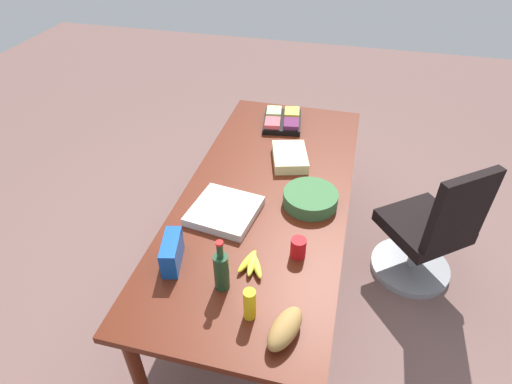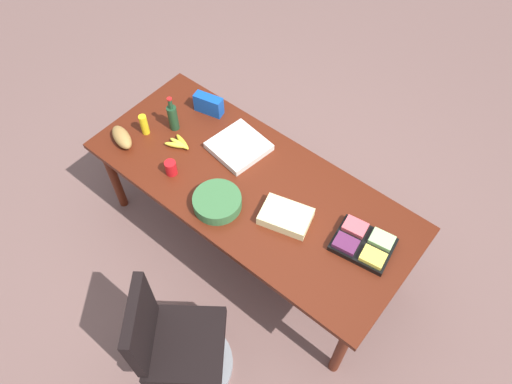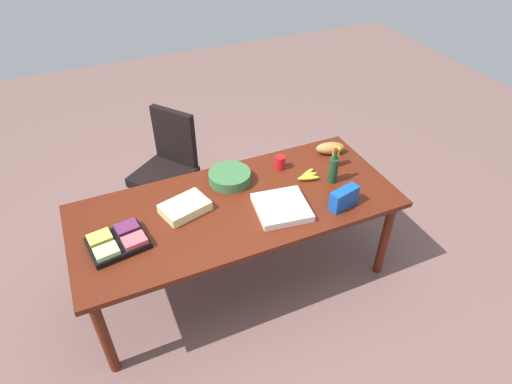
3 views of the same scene
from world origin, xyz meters
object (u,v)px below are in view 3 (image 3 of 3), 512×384
(office_chair, at_px, (168,177))
(wine_bottle, at_px, (333,169))
(sheet_cake, at_px, (185,207))
(chip_bag_blue, at_px, (344,198))
(red_solo_cup, at_px, (280,162))
(banana_bunch, at_px, (308,176))
(conference_table, at_px, (237,212))
(salad_bowl, at_px, (230,177))
(bread_loaf, at_px, (330,148))
(pizza_box, at_px, (282,207))
(fruit_platter, at_px, (118,242))
(mustard_bottle, at_px, (336,157))

(office_chair, xyz_separation_m, wine_bottle, (1.04, -1.10, 0.51))
(sheet_cake, bearing_deg, office_chair, 84.90)
(office_chair, height_order, chip_bag_blue, office_chair)
(office_chair, distance_m, red_solo_cup, 1.18)
(banana_bunch, bearing_deg, wine_bottle, -34.65)
(wine_bottle, bearing_deg, chip_bag_blue, -106.51)
(conference_table, bearing_deg, salad_bowl, 78.88)
(chip_bag_blue, distance_m, wine_bottle, 0.30)
(chip_bag_blue, bearing_deg, sheet_cake, 158.77)
(bread_loaf, relative_size, wine_bottle, 0.81)
(pizza_box, distance_m, wine_bottle, 0.53)
(fruit_platter, distance_m, bread_loaf, 1.85)
(red_solo_cup, bearing_deg, sheet_cake, -166.82)
(banana_bunch, bearing_deg, red_solo_cup, 122.54)
(red_solo_cup, relative_size, bread_loaf, 0.46)
(office_chair, xyz_separation_m, pizza_box, (0.54, -1.24, 0.42))
(red_solo_cup, xyz_separation_m, chip_bag_blue, (0.20, -0.60, 0.02))
(red_solo_cup, height_order, wine_bottle, wine_bottle)
(fruit_platter, relative_size, pizza_box, 1.10)
(salad_bowl, bearing_deg, office_chair, 112.67)
(pizza_box, xyz_separation_m, banana_bunch, (0.35, 0.25, 0.00))
(bread_loaf, height_order, wine_bottle, wine_bottle)
(office_chair, bearing_deg, fruit_platter, -117.16)
(sheet_cake, xyz_separation_m, fruit_platter, (-0.49, -0.15, -0.00))
(salad_bowl, height_order, banana_bunch, salad_bowl)
(mustard_bottle, relative_size, sheet_cake, 0.52)
(fruit_platter, bearing_deg, pizza_box, -5.95)
(sheet_cake, distance_m, fruit_platter, 0.51)
(chip_bag_blue, height_order, pizza_box, chip_bag_blue)
(chip_bag_blue, xyz_separation_m, banana_bunch, (-0.07, 0.39, -0.05))
(mustard_bottle, distance_m, salad_bowl, 0.86)
(salad_bowl, bearing_deg, pizza_box, -65.46)
(red_solo_cup, relative_size, mustard_bottle, 0.66)
(chip_bag_blue, height_order, banana_bunch, chip_bag_blue)
(sheet_cake, bearing_deg, wine_bottle, -5.99)
(pizza_box, bearing_deg, office_chair, 121.50)
(office_chair, bearing_deg, mustard_bottle, -38.42)
(sheet_cake, distance_m, bread_loaf, 1.34)
(office_chair, bearing_deg, bread_loaf, -31.65)
(red_solo_cup, xyz_separation_m, salad_bowl, (-0.43, 0.00, -0.01))
(office_chair, xyz_separation_m, sheet_cake, (-0.09, -0.98, 0.43))
(salad_bowl, relative_size, bread_loaf, 1.34)
(conference_table, distance_m, banana_bunch, 0.63)
(sheet_cake, xyz_separation_m, banana_bunch, (0.97, -0.01, -0.01))
(pizza_box, bearing_deg, wine_bottle, 24.33)
(office_chair, bearing_deg, banana_bunch, -48.17)
(red_solo_cup, distance_m, chip_bag_blue, 0.64)
(fruit_platter, xyz_separation_m, wine_bottle, (1.62, 0.03, 0.08))
(mustard_bottle, height_order, pizza_box, mustard_bottle)
(office_chair, bearing_deg, salad_bowl, -67.33)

